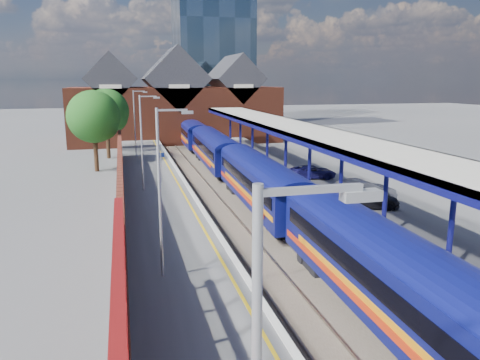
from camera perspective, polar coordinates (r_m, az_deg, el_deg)
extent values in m
plane|color=#5B5B5E|center=(44.23, -3.67, 0.27)|extent=(240.00, 240.00, 0.00)
cube|color=#473D33|center=(34.70, -0.63, -2.96)|extent=(6.00, 76.00, 0.06)
cube|color=slate|center=(34.25, -4.25, -3.05)|extent=(0.07, 76.00, 0.14)
cube|color=slate|center=(34.51, -1.89, -2.90)|extent=(0.07, 76.00, 0.14)
cube|color=slate|center=(34.86, 0.62, -2.74)|extent=(0.07, 76.00, 0.14)
cube|color=slate|center=(35.25, 2.88, -2.59)|extent=(0.07, 76.00, 0.14)
cube|color=#565659|center=(33.76, -9.75, -2.75)|extent=(5.00, 76.00, 1.00)
cube|color=#565659|center=(36.42, 8.59, -1.61)|extent=(6.00, 76.00, 1.00)
cube|color=silver|center=(33.88, -5.82, -1.67)|extent=(0.30, 76.00, 0.05)
cube|color=silver|center=(35.31, 4.34, -1.07)|extent=(0.30, 76.00, 0.05)
cube|color=yellow|center=(33.81, -6.83, -1.75)|extent=(0.14, 76.00, 0.01)
cube|color=#0C1159|center=(18.53, 17.81, -11.24)|extent=(3.21, 16.07, 2.50)
cube|color=#0C1159|center=(18.08, 18.06, -7.59)|extent=(3.21, 16.07, 0.60)
cube|color=#0C1159|center=(33.07, 2.57, -0.40)|extent=(3.21, 16.07, 2.50)
cube|color=#0C1159|center=(32.82, 2.59, 1.73)|extent=(3.21, 16.07, 0.60)
cube|color=#0C1159|center=(48.94, -3.04, 3.69)|extent=(3.21, 16.07, 2.50)
cube|color=#0C1159|center=(48.77, -3.06, 5.14)|extent=(3.21, 16.07, 0.60)
cube|color=#0C1159|center=(65.17, -5.90, 5.75)|extent=(3.21, 16.07, 2.50)
cube|color=#0C1159|center=(65.05, -5.92, 6.84)|extent=(3.21, 16.07, 0.60)
cube|color=black|center=(40.55, -2.73, 2.58)|extent=(0.04, 60.54, 0.70)
cube|color=orange|center=(40.69, -2.73, 1.47)|extent=(0.03, 55.27, 0.30)
cube|color=red|center=(40.74, -2.74, 1.12)|extent=(0.03, 55.27, 0.30)
cube|color=black|center=(70.87, -6.54, 4.94)|extent=(2.00, 2.40, 0.60)
cylinder|color=#10105E|center=(21.05, 24.34, -5.44)|extent=(0.24, 0.24, 4.20)
cylinder|color=#10105E|center=(24.98, 17.27, -2.25)|extent=(0.24, 0.24, 4.20)
cylinder|color=#10105E|center=(29.24, 12.21, 0.08)|extent=(0.24, 0.24, 4.20)
cylinder|color=#10105E|center=(33.70, 8.46, 1.80)|extent=(0.24, 0.24, 4.20)
cylinder|color=#10105E|center=(38.29, 5.60, 3.11)|extent=(0.24, 0.24, 4.20)
cylinder|color=#10105E|center=(42.98, 3.35, 4.13)|extent=(0.24, 0.24, 4.20)
cylinder|color=#10105E|center=(47.73, 1.54, 4.94)|extent=(0.24, 0.24, 4.20)
cylinder|color=#10105E|center=(52.52, 0.05, 5.60)|extent=(0.24, 0.24, 4.20)
cylinder|color=#10105E|center=(57.35, -1.18, 6.15)|extent=(0.24, 0.24, 4.20)
cube|color=beige|center=(37.25, 6.92, 6.31)|extent=(4.50, 52.00, 0.25)
cube|color=#10105E|center=(36.55, 3.75, 6.03)|extent=(0.20, 52.00, 0.55)
cube|color=#10105E|center=(38.09, 9.95, 6.12)|extent=(0.20, 52.00, 0.55)
cube|color=#A5A8AA|center=(5.11, 8.67, -1.19)|extent=(1.20, 0.08, 0.08)
cube|color=#A5A8AA|center=(5.39, 14.54, -1.84)|extent=(0.45, 0.18, 0.12)
cylinder|color=#A5A8AA|center=(19.17, -9.75, -1.82)|extent=(0.12, 0.12, 7.00)
cube|color=#A5A8AA|center=(18.71, -8.28, 8.43)|extent=(1.20, 0.08, 0.08)
cube|color=#A5A8AA|center=(18.79, -6.43, 8.19)|extent=(0.45, 0.18, 0.12)
cylinder|color=#A5A8AA|center=(34.90, -11.90, 4.35)|extent=(0.12, 0.12, 7.00)
cube|color=#A5A8AA|center=(34.65, -11.14, 9.98)|extent=(1.20, 0.08, 0.08)
cube|color=#A5A8AA|center=(34.69, -10.13, 9.85)|extent=(0.45, 0.18, 0.12)
cylinder|color=#A5A8AA|center=(50.80, -12.71, 6.68)|extent=(0.12, 0.12, 7.00)
cube|color=#A5A8AA|center=(50.62, -12.20, 10.54)|extent=(1.20, 0.08, 0.08)
cube|color=#A5A8AA|center=(50.65, -11.51, 10.46)|extent=(0.45, 0.18, 0.12)
cylinder|color=#A5A8AA|center=(37.31, -9.58, 1.43)|extent=(0.08, 0.08, 2.50)
cube|color=#0C194C|center=(37.13, -9.64, 3.02)|extent=(0.55, 0.06, 0.35)
cube|color=maroon|center=(27.40, -14.30, -2.34)|extent=(0.35, 50.00, 2.80)
cube|color=maroon|center=(10.48, -14.64, -12.29)|extent=(0.30, 15.00, 0.12)
cube|color=maroon|center=(10.90, -14.37, -16.85)|extent=(0.30, 15.00, 0.12)
cube|color=maroon|center=(9.81, -14.50, -17.34)|extent=(0.30, 0.12, 1.00)
cube|color=maroon|center=(11.60, -14.50, -12.53)|extent=(0.30, 0.12, 1.00)
cube|color=maroon|center=(13.45, -14.50, -9.03)|extent=(0.30, 0.12, 1.00)
cube|color=maroon|center=(15.33, -14.50, -6.38)|extent=(0.30, 0.12, 1.00)
cube|color=maroon|center=(17.25, -14.50, -4.31)|extent=(0.30, 0.12, 1.00)
cube|color=maroon|center=(71.19, -7.91, 7.93)|extent=(30.00, 12.00, 8.00)
cube|color=#232328|center=(70.58, -15.47, 11.81)|extent=(7.13, 12.00, 7.13)
cube|color=#232328|center=(71.01, -8.04, 12.12)|extent=(9.16, 12.00, 9.16)
cube|color=#232328|center=(72.56, -0.79, 12.23)|extent=(7.13, 12.00, 7.13)
cube|color=beige|center=(64.54, -15.51, 10.93)|extent=(2.80, 0.15, 0.50)
cube|color=beige|center=(65.01, -7.41, 11.26)|extent=(2.80, 0.15, 0.50)
cube|color=beige|center=(66.69, 0.44, 11.38)|extent=(2.80, 0.15, 0.50)
cube|color=#425D71|center=(94.91, -3.45, 18.72)|extent=(14.00, 14.00, 40.00)
cylinder|color=#382314|center=(49.16, -17.17, 3.32)|extent=(0.44, 0.44, 4.00)
sphere|color=#16541A|center=(48.78, -17.43, 7.39)|extent=(5.20, 5.20, 5.20)
sphere|color=#16541A|center=(48.30, -16.45, 6.57)|extent=(3.20, 3.20, 3.20)
cylinder|color=#382314|center=(57.04, -15.80, 4.55)|extent=(0.44, 0.44, 4.00)
sphere|color=#16541A|center=(56.71, -16.00, 8.06)|extent=(5.20, 5.20, 5.20)
sphere|color=#16541A|center=(56.24, -15.15, 7.36)|extent=(3.20, 3.20, 3.20)
imported|color=#BBBBC0|center=(32.57, 14.64, -1.26)|extent=(4.55, 1.64, 1.49)
imported|color=black|center=(31.14, 15.03, -2.13)|extent=(4.62, 3.06, 1.24)
imported|color=navy|center=(39.47, 8.84, 0.99)|extent=(4.17, 2.55, 1.08)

